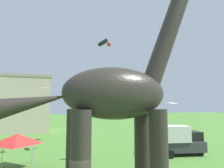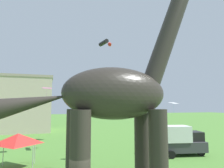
{
  "view_description": "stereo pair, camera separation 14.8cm",
  "coord_description": "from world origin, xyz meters",
  "px_view_note": "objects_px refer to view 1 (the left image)",
  "views": [
    {
      "loc": [
        -1.8,
        -10.85,
        5.46
      ],
      "look_at": [
        2.83,
        3.52,
        7.04
      ],
      "focal_mm": 32.58,
      "sensor_mm": 36.0,
      "label": 1
    },
    {
      "loc": [
        -1.66,
        -10.89,
        5.46
      ],
      "look_at": [
        2.83,
        3.52,
        7.04
      ],
      "focal_mm": 32.58,
      "sensor_mm": 36.0,
      "label": 2
    }
  ],
  "objects_px": {
    "parked_box_truck": "(177,140)",
    "festival_canopy_tent": "(17,139)",
    "kite_far_right": "(46,88)",
    "kite_mid_left": "(77,83)",
    "person_vendor_side": "(72,150)",
    "kite_mid_center": "(104,43)",
    "dinosaur_sculpture": "(115,93)",
    "kite_high_left": "(172,103)"
  },
  "relations": [
    {
      "from": "parked_box_truck",
      "to": "kite_high_left",
      "type": "xyz_separation_m",
      "value": [
        2.91,
        4.92,
        4.12
      ]
    },
    {
      "from": "parked_box_truck",
      "to": "kite_mid_left",
      "type": "xyz_separation_m",
      "value": [
        -9.37,
        12.37,
        7.39
      ]
    },
    {
      "from": "dinosaur_sculpture",
      "to": "kite_high_left",
      "type": "relative_size",
      "value": 10.82
    },
    {
      "from": "dinosaur_sculpture",
      "to": "kite_mid_left",
      "type": "bearing_deg",
      "value": 120.61
    },
    {
      "from": "person_vendor_side",
      "to": "kite_mid_left",
      "type": "distance_m",
      "value": 13.5
    },
    {
      "from": "person_vendor_side",
      "to": "kite_mid_left",
      "type": "bearing_deg",
      "value": -126.97
    },
    {
      "from": "dinosaur_sculpture",
      "to": "kite_high_left",
      "type": "height_order",
      "value": "dinosaur_sculpture"
    },
    {
      "from": "kite_mid_center",
      "to": "kite_far_right",
      "type": "xyz_separation_m",
      "value": [
        -6.69,
        1.08,
        -5.7
      ]
    },
    {
      "from": "person_vendor_side",
      "to": "kite_mid_center",
      "type": "relative_size",
      "value": 0.88
    },
    {
      "from": "parked_box_truck",
      "to": "festival_canopy_tent",
      "type": "relative_size",
      "value": 1.87
    },
    {
      "from": "kite_mid_center",
      "to": "kite_high_left",
      "type": "height_order",
      "value": "kite_mid_center"
    },
    {
      "from": "dinosaur_sculpture",
      "to": "kite_mid_left",
      "type": "distance_m",
      "value": 19.37
    },
    {
      "from": "kite_mid_center",
      "to": "kite_high_left",
      "type": "bearing_deg",
      "value": 5.66
    },
    {
      "from": "dinosaur_sculpture",
      "to": "parked_box_truck",
      "type": "relative_size",
      "value": 2.93
    },
    {
      "from": "person_vendor_side",
      "to": "kite_mid_center",
      "type": "xyz_separation_m",
      "value": [
        4.0,
        2.19,
        12.16
      ]
    },
    {
      "from": "dinosaur_sculpture",
      "to": "festival_canopy_tent",
      "type": "relative_size",
      "value": 5.49
    },
    {
      "from": "kite_high_left",
      "to": "kite_mid_left",
      "type": "xyz_separation_m",
      "value": [
        -12.28,
        7.45,
        3.27
      ]
    },
    {
      "from": "parked_box_truck",
      "to": "person_vendor_side",
      "type": "bearing_deg",
      "value": -177.59
    },
    {
      "from": "parked_box_truck",
      "to": "kite_high_left",
      "type": "relative_size",
      "value": 3.69
    },
    {
      "from": "festival_canopy_tent",
      "to": "kite_mid_center",
      "type": "bearing_deg",
      "value": 23.55
    },
    {
      "from": "kite_mid_center",
      "to": "person_vendor_side",
      "type": "bearing_deg",
      "value": -151.25
    },
    {
      "from": "dinosaur_sculpture",
      "to": "festival_canopy_tent",
      "type": "height_order",
      "value": "dinosaur_sculpture"
    },
    {
      "from": "dinosaur_sculpture",
      "to": "person_vendor_side",
      "type": "xyz_separation_m",
      "value": [
        -1.73,
        8.51,
        -5.27
      ]
    },
    {
      "from": "festival_canopy_tent",
      "to": "kite_high_left",
      "type": "bearing_deg",
      "value": 14.35
    },
    {
      "from": "kite_high_left",
      "to": "festival_canopy_tent",
      "type": "bearing_deg",
      "value": -165.65
    },
    {
      "from": "person_vendor_side",
      "to": "kite_high_left",
      "type": "relative_size",
      "value": 1.02
    },
    {
      "from": "dinosaur_sculpture",
      "to": "kite_high_left",
      "type": "bearing_deg",
      "value": 74.42
    },
    {
      "from": "festival_canopy_tent",
      "to": "kite_far_right",
      "type": "relative_size",
      "value": 2.51
    },
    {
      "from": "kite_high_left",
      "to": "dinosaur_sculpture",
      "type": "bearing_deg",
      "value": -136.9
    },
    {
      "from": "kite_far_right",
      "to": "kite_mid_left",
      "type": "bearing_deg",
      "value": 57.75
    },
    {
      "from": "festival_canopy_tent",
      "to": "kite_mid_left",
      "type": "relative_size",
      "value": 1.65
    },
    {
      "from": "parked_box_truck",
      "to": "kite_far_right",
      "type": "xyz_separation_m",
      "value": [
        -14.03,
        4.99,
        5.8
      ]
    },
    {
      "from": "person_vendor_side",
      "to": "kite_far_right",
      "type": "relative_size",
      "value": 1.29
    },
    {
      "from": "kite_far_right",
      "to": "kite_high_left",
      "type": "bearing_deg",
      "value": -0.22
    },
    {
      "from": "parked_box_truck",
      "to": "kite_mid_left",
      "type": "distance_m",
      "value": 17.19
    },
    {
      "from": "kite_high_left",
      "to": "kite_far_right",
      "type": "bearing_deg",
      "value": 179.78
    },
    {
      "from": "dinosaur_sculpture",
      "to": "parked_box_truck",
      "type": "xyz_separation_m",
      "value": [
        9.61,
        6.8,
        -4.61
      ]
    },
    {
      "from": "dinosaur_sculpture",
      "to": "kite_mid_center",
      "type": "distance_m",
      "value": 12.93
    },
    {
      "from": "dinosaur_sculpture",
      "to": "festival_canopy_tent",
      "type": "xyz_separation_m",
      "value": [
        -6.64,
        6.82,
        -3.71
      ]
    },
    {
      "from": "festival_canopy_tent",
      "to": "kite_mid_left",
      "type": "xyz_separation_m",
      "value": [
        6.88,
        12.35,
        6.49
      ]
    },
    {
      "from": "person_vendor_side",
      "to": "festival_canopy_tent",
      "type": "height_order",
      "value": "festival_canopy_tent"
    },
    {
      "from": "kite_mid_left",
      "to": "kite_high_left",
      "type": "bearing_deg",
      "value": -31.24
    }
  ]
}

